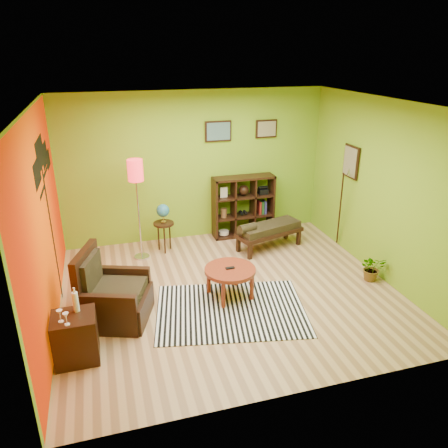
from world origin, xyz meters
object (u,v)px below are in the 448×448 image
object	(u,v)px
armchair	(112,299)
coffee_table	(230,272)
cube_shelf	(244,206)
bench	(268,230)
side_cabinet	(76,337)
globe_table	(163,216)
floor_lamp	(136,180)
potted_plant	(372,271)

from	to	relation	value
armchair	coffee_table	bearing A→B (deg)	3.53
cube_shelf	bench	bearing A→B (deg)	-74.22
coffee_table	cube_shelf	size ratio (longest dim) A/B	0.63
side_cabinet	cube_shelf	world-z (taller)	cube_shelf
coffee_table	cube_shelf	bearing A→B (deg)	66.45
globe_table	cube_shelf	size ratio (longest dim) A/B	0.75
armchair	cube_shelf	distance (m)	3.51
bench	side_cabinet	bearing A→B (deg)	-145.79
armchair	side_cabinet	xyz separation A→B (m)	(-0.46, -0.74, -0.01)
side_cabinet	floor_lamp	xyz separation A→B (m)	(1.04, 2.53, 1.14)
floor_lamp	globe_table	bearing A→B (deg)	21.41
floor_lamp	cube_shelf	bearing A→B (deg)	13.10
armchair	bench	xyz separation A→B (m)	(2.87, 1.52, 0.07)
potted_plant	floor_lamp	bearing A→B (deg)	151.94
cube_shelf	side_cabinet	bearing A→B (deg)	-135.93
floor_lamp	potted_plant	bearing A→B (deg)	-28.06
armchair	side_cabinet	bearing A→B (deg)	-121.62
coffee_table	bench	bearing A→B (deg)	50.69
bench	potted_plant	size ratio (longest dim) A/B	3.17
cube_shelf	armchair	bearing A→B (deg)	-139.46
side_cabinet	bench	xyz separation A→B (m)	(3.33, 2.26, 0.07)
coffee_table	potted_plant	size ratio (longest dim) A/B	1.77
side_cabinet	potted_plant	bearing A→B (deg)	8.70
coffee_table	armchair	world-z (taller)	armchair
cube_shelf	coffee_table	bearing A→B (deg)	-113.55
side_cabinet	globe_table	size ratio (longest dim) A/B	1.01
side_cabinet	bench	distance (m)	4.02
globe_table	potted_plant	bearing A→B (deg)	-33.75
coffee_table	globe_table	bearing A→B (deg)	110.34
globe_table	potted_plant	size ratio (longest dim) A/B	2.11
cube_shelf	potted_plant	size ratio (longest dim) A/B	2.81
side_cabinet	globe_table	distance (m)	3.11
side_cabinet	floor_lamp	bearing A→B (deg)	67.66
coffee_table	floor_lamp	bearing A→B (deg)	123.84
armchair	floor_lamp	world-z (taller)	floor_lamp
cube_shelf	potted_plant	bearing A→B (deg)	-59.21
bench	coffee_table	bearing A→B (deg)	-129.31
floor_lamp	cube_shelf	xyz separation A→B (m)	(2.07, 0.48, -0.84)
floor_lamp	cube_shelf	distance (m)	2.29
coffee_table	side_cabinet	distance (m)	2.33
cube_shelf	globe_table	bearing A→B (deg)	-169.26
side_cabinet	cube_shelf	xyz separation A→B (m)	(3.11, 3.01, 0.30)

